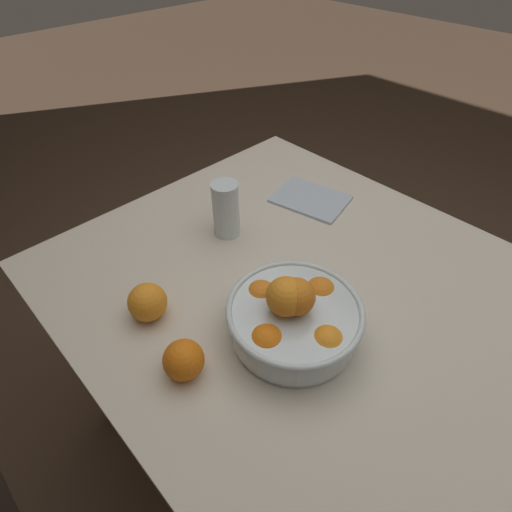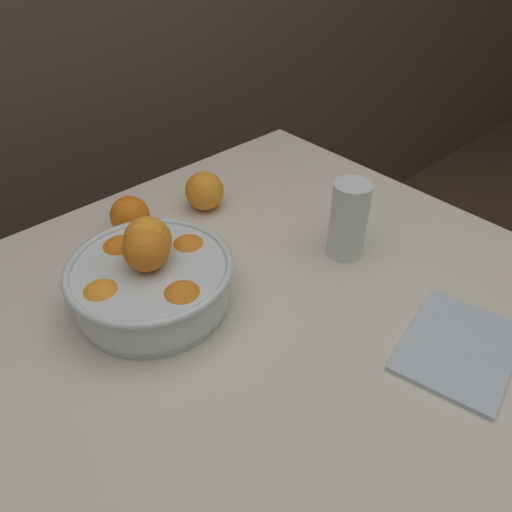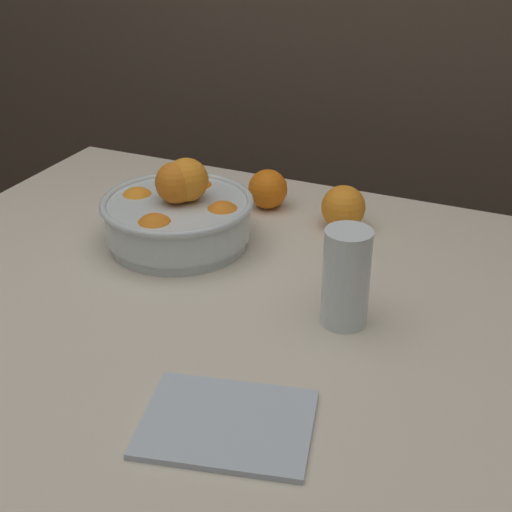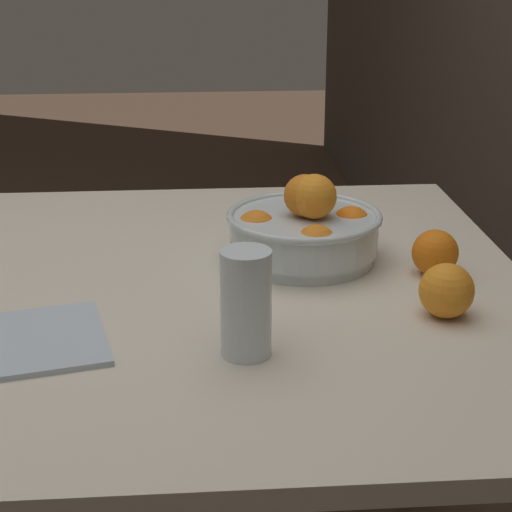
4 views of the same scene
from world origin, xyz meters
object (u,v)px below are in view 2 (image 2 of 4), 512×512
object	(u,v)px
fruit_bowl	(151,278)
orange_loose_near_bowl	(130,215)
juice_glass	(348,224)
orange_loose_front	(204,191)

from	to	relation	value
fruit_bowl	orange_loose_near_bowl	distance (m)	0.21
fruit_bowl	juice_glass	xyz separation A→B (m)	(0.33, -0.12, 0.01)
fruit_bowl	juice_glass	world-z (taller)	fruit_bowl
orange_loose_near_bowl	orange_loose_front	distance (m)	0.16
fruit_bowl	orange_loose_front	bearing A→B (deg)	36.07
orange_loose_near_bowl	fruit_bowl	bearing A→B (deg)	-111.73
orange_loose_front	fruit_bowl	bearing A→B (deg)	-143.93
juice_glass	orange_loose_front	world-z (taller)	juice_glass
juice_glass	orange_loose_front	distance (m)	0.30
fruit_bowl	orange_loose_front	xyz separation A→B (m)	(0.23, 0.17, -0.01)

